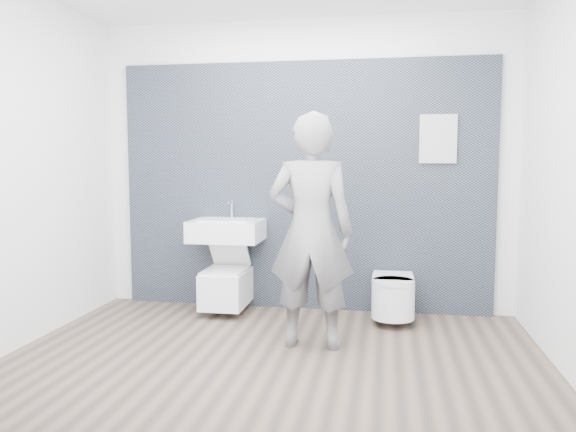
% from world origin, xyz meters
% --- Properties ---
extents(ground, '(4.00, 4.00, 0.00)m').
position_xyz_m(ground, '(0.00, 0.00, 0.00)').
color(ground, brown).
rests_on(ground, ground).
extents(room_shell, '(4.00, 4.00, 4.00)m').
position_xyz_m(room_shell, '(0.00, 0.00, 1.74)').
color(room_shell, silver).
rests_on(room_shell, ground).
extents(tile_wall, '(3.60, 0.06, 2.40)m').
position_xyz_m(tile_wall, '(0.00, 1.47, 0.00)').
color(tile_wall, black).
rests_on(tile_wall, ground).
extents(washbasin, '(0.67, 0.50, 0.50)m').
position_xyz_m(washbasin, '(-0.70, 1.19, 0.80)').
color(washbasin, white).
rests_on(washbasin, ground).
extents(toilet_square, '(0.40, 0.57, 0.69)m').
position_xyz_m(toilet_square, '(-0.70, 1.16, 0.26)').
color(toilet_square, white).
rests_on(toilet_square, ground).
extents(toilet_rounded, '(0.38, 0.64, 0.34)m').
position_xyz_m(toilet_rounded, '(0.87, 1.12, 0.24)').
color(toilet_rounded, white).
rests_on(toilet_rounded, ground).
extents(info_placard, '(0.33, 0.03, 0.45)m').
position_xyz_m(info_placard, '(1.26, 1.43, 0.00)').
color(info_placard, white).
rests_on(info_placard, ground).
extents(visitor, '(0.66, 0.44, 1.82)m').
position_xyz_m(visitor, '(0.23, 0.34, 0.91)').
color(visitor, slate).
rests_on(visitor, ground).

